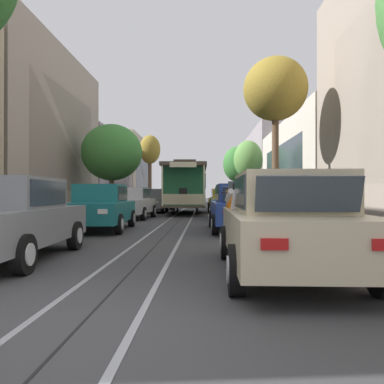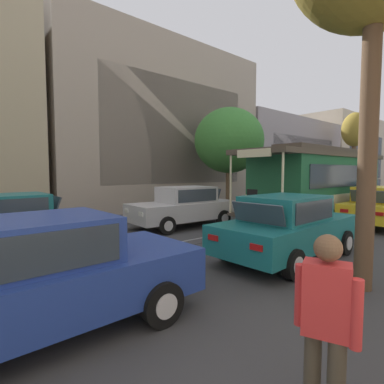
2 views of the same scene
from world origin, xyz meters
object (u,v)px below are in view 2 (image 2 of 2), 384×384
(street_tree_kerb_left_mid, at_px, (355,131))
(parked_car_black_sixth_left, at_px, (365,189))
(parked_car_blue_second_right, at_px, (37,277))
(parked_car_teal_mid_right, at_px, (287,227))
(fire_hydrant, at_px, (4,228))
(parked_car_grey_fourth_left, at_px, (281,198))
(cable_car_trolley, at_px, (318,183))
(pedestrian_on_right_pavement, at_px, (326,323))
(parked_car_silver_mid_left, at_px, (184,206))
(parked_car_teal_fifth_left, at_px, (329,193))
(parked_car_yellow_fourth_right, at_px, (380,206))
(street_tree_kerb_left_second, at_px, (229,141))

(street_tree_kerb_left_mid, bearing_deg, parked_car_black_sixth_left, -54.65)
(parked_car_blue_second_right, bearing_deg, parked_car_teal_mid_right, 88.57)
(parked_car_blue_second_right, distance_m, fire_hydrant, 6.50)
(parked_car_black_sixth_left, distance_m, fire_hydrant, 24.44)
(parked_car_grey_fourth_left, relative_size, cable_car_trolley, 0.48)
(street_tree_kerb_left_mid, bearing_deg, pedestrian_on_right_pavement, -68.98)
(parked_car_silver_mid_left, xyz_separation_m, parked_car_black_sixth_left, (-0.01, 18.51, 0.00))
(parked_car_teal_fifth_left, xyz_separation_m, fire_hydrant, (-1.74, -17.92, -0.38))
(parked_car_teal_fifth_left, height_order, pedestrian_on_right_pavement, pedestrian_on_right_pavement)
(parked_car_teal_mid_right, distance_m, fire_hydrant, 8.43)
(parked_car_blue_second_right, bearing_deg, parked_car_grey_fourth_left, 110.31)
(parked_car_grey_fourth_left, distance_m, parked_car_teal_fifth_left, 5.60)
(parked_car_blue_second_right, xyz_separation_m, pedestrian_on_right_pavement, (3.11, 1.46, 0.15))
(cable_car_trolley, height_order, pedestrian_on_right_pavement, cable_car_trolley)
(parked_car_silver_mid_left, xyz_separation_m, parked_car_teal_fifth_left, (0.13, 12.05, 0.00))
(parked_car_grey_fourth_left, height_order, parked_car_teal_mid_right, same)
(parked_car_teal_fifth_left, bearing_deg, parked_car_yellow_fourth_right, -51.11)
(parked_car_yellow_fourth_right, bearing_deg, parked_car_teal_fifth_left, 128.89)
(parked_car_silver_mid_left, distance_m, fire_hydrant, 6.10)
(pedestrian_on_right_pavement, bearing_deg, parked_car_teal_mid_right, 125.33)
(cable_car_trolley, bearing_deg, parked_car_silver_mid_left, -113.14)
(fire_hydrant, bearing_deg, street_tree_kerb_left_mid, 91.18)
(cable_car_trolley, bearing_deg, fire_hydrant, -109.30)
(parked_car_grey_fourth_left, xyz_separation_m, parked_car_black_sixth_left, (-0.15, 12.07, 0.00))
(parked_car_teal_fifth_left, height_order, street_tree_kerb_left_second, street_tree_kerb_left_second)
(parked_car_blue_second_right, bearing_deg, cable_car_trolley, 101.01)
(parked_car_teal_mid_right, distance_m, street_tree_kerb_left_mid, 23.89)
(parked_car_grey_fourth_left, distance_m, parked_car_black_sixth_left, 12.07)
(parked_car_yellow_fourth_right, relative_size, pedestrian_on_right_pavement, 2.63)
(fire_hydrant, bearing_deg, street_tree_kerb_left_second, 93.32)
(parked_car_silver_mid_left, height_order, parked_car_black_sixth_left, same)
(parked_car_yellow_fourth_right, relative_size, street_tree_kerb_left_mid, 0.58)
(parked_car_blue_second_right, relative_size, parked_car_yellow_fourth_right, 1.00)
(parked_car_black_sixth_left, distance_m, pedestrian_on_right_pavement, 24.69)
(pedestrian_on_right_pavement, relative_size, fire_hydrant, 1.99)
(parked_car_silver_mid_left, bearing_deg, fire_hydrant, -105.28)
(street_tree_kerb_left_mid, bearing_deg, parked_car_teal_mid_right, -72.10)
(parked_car_black_sixth_left, relative_size, street_tree_kerb_left_mid, 0.58)
(parked_car_teal_mid_right, bearing_deg, parked_car_grey_fourth_left, 124.41)
(parked_car_yellow_fourth_right, height_order, street_tree_kerb_left_second, street_tree_kerb_left_second)
(parked_car_teal_mid_right, relative_size, parked_car_yellow_fourth_right, 1.00)
(parked_car_blue_second_right, height_order, street_tree_kerb_left_mid, street_tree_kerb_left_mid)
(parked_car_grey_fourth_left, height_order, parked_car_blue_second_right, same)
(parked_car_teal_fifth_left, xyz_separation_m, parked_car_teal_mid_right, (4.87, -12.70, 0.00))
(parked_car_yellow_fourth_right, distance_m, street_tree_kerb_left_mid, 17.77)
(parked_car_silver_mid_left, xyz_separation_m, pedestrian_on_right_pavement, (7.98, -4.85, 0.15))
(parked_car_black_sixth_left, relative_size, cable_car_trolley, 0.48)
(parked_car_black_sixth_left, bearing_deg, street_tree_kerb_left_second, -99.32)
(street_tree_kerb_left_mid, xyz_separation_m, fire_hydrant, (0.56, -27.43, -5.43))
(parked_car_grey_fourth_left, xyz_separation_m, parked_car_blue_second_right, (4.72, -12.75, 0.00))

